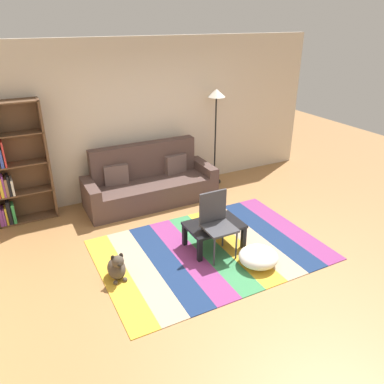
{
  "coord_description": "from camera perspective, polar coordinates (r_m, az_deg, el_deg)",
  "views": [
    {
      "loc": [
        -2.3,
        -3.65,
        2.98
      ],
      "look_at": [
        -0.01,
        0.77,
        0.65
      ],
      "focal_mm": 35.15,
      "sensor_mm": 36.0,
      "label": 1
    }
  ],
  "objects": [
    {
      "name": "dog",
      "position": [
        4.84,
        -11.35,
        -11.17
      ],
      "size": [
        0.22,
        0.35,
        0.4
      ],
      "color": "#473D33",
      "rests_on": "ground_plane"
    },
    {
      "name": "pouf",
      "position": [
        5.06,
        10.03,
        -9.67
      ],
      "size": [
        0.52,
        0.51,
        0.24
      ],
      "primitive_type": "ellipsoid",
      "color": "white",
      "rests_on": "rug"
    },
    {
      "name": "ground_plane",
      "position": [
        5.25,
        4.01,
        -9.63
      ],
      "size": [
        14.0,
        14.0,
        0.0
      ],
      "primitive_type": "plane",
      "color": "#9E7042"
    },
    {
      "name": "tv_remote",
      "position": [
        5.15,
        3.31,
        -5.28
      ],
      "size": [
        0.08,
        0.16,
        0.02
      ],
      "primitive_type": "cube",
      "rotation": [
        0.0,
        0.0,
        -0.22
      ],
      "color": "black",
      "rests_on": "coffee_table"
    },
    {
      "name": "bookshelf",
      "position": [
        6.31,
        -25.91,
        3.44
      ],
      "size": [
        0.9,
        0.28,
        1.9
      ],
      "color": "brown",
      "rests_on": "ground_plane"
    },
    {
      "name": "coffee_table",
      "position": [
        5.27,
        3.39,
        -5.43
      ],
      "size": [
        0.78,
        0.53,
        0.36
      ],
      "color": "black",
      "rests_on": "rug"
    },
    {
      "name": "standing_lamp",
      "position": [
        7.01,
        3.69,
        12.94
      ],
      "size": [
        0.32,
        0.32,
        1.81
      ],
      "color": "black",
      "rests_on": "ground_plane"
    },
    {
      "name": "couch",
      "position": [
        6.6,
        -6.46,
        1.32
      ],
      "size": [
        2.26,
        0.8,
        1.0
      ],
      "color": "#4C3833",
      "rests_on": "ground_plane"
    },
    {
      "name": "rug",
      "position": [
        5.35,
        2.8,
        -8.75
      ],
      "size": [
        3.06,
        2.09,
        0.01
      ],
      "color": "gold",
      "rests_on": "ground_plane"
    },
    {
      "name": "folding_chair",
      "position": [
        5.02,
        3.68,
        -4.12
      ],
      "size": [
        0.4,
        0.4,
        0.9
      ],
      "rotation": [
        0.0,
        0.0,
        -0.2
      ],
      "color": "#38383D",
      "rests_on": "ground_plane"
    },
    {
      "name": "back_wall",
      "position": [
        6.81,
        -6.97,
        11.06
      ],
      "size": [
        6.8,
        0.1,
        2.7
      ],
      "primitive_type": "cube",
      "color": "beige",
      "rests_on": "ground_plane"
    }
  ]
}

